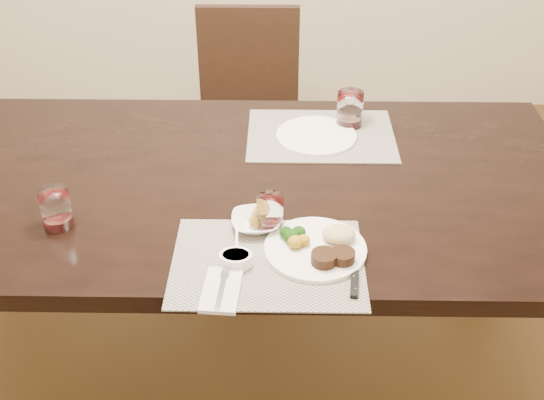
{
  "coord_description": "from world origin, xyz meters",
  "views": [
    {
      "loc": [
        0.14,
        -1.63,
        1.8
      ],
      "look_at": [
        0.12,
        -0.21,
        0.82
      ],
      "focal_mm": 45.0,
      "sensor_mm": 36.0,
      "label": 1
    }
  ],
  "objects_px": {
    "steak_knife": "(354,278)",
    "cracker_bowl": "(256,222)",
    "wine_glass_near": "(270,214)",
    "dinner_plate": "(320,247)",
    "far_plate": "(316,136)",
    "chair_far": "(248,108)"
  },
  "relations": [
    {
      "from": "chair_far",
      "to": "cracker_bowl",
      "type": "height_order",
      "value": "chair_far"
    },
    {
      "from": "dinner_plate",
      "to": "wine_glass_near",
      "type": "bearing_deg",
      "value": 140.1
    },
    {
      "from": "steak_knife",
      "to": "cracker_bowl",
      "type": "height_order",
      "value": "cracker_bowl"
    },
    {
      "from": "chair_far",
      "to": "wine_glass_near",
      "type": "distance_m",
      "value": 1.21
    },
    {
      "from": "cracker_bowl",
      "to": "wine_glass_near",
      "type": "height_order",
      "value": "wine_glass_near"
    },
    {
      "from": "steak_knife",
      "to": "wine_glass_near",
      "type": "bearing_deg",
      "value": 141.05
    },
    {
      "from": "dinner_plate",
      "to": "cracker_bowl",
      "type": "xyz_separation_m",
      "value": [
        -0.16,
        0.1,
        0.0
      ]
    },
    {
      "from": "steak_knife",
      "to": "cracker_bowl",
      "type": "xyz_separation_m",
      "value": [
        -0.23,
        0.2,
        0.01
      ]
    },
    {
      "from": "steak_knife",
      "to": "wine_glass_near",
      "type": "height_order",
      "value": "wine_glass_near"
    },
    {
      "from": "cracker_bowl",
      "to": "wine_glass_near",
      "type": "relative_size",
      "value": 1.48
    },
    {
      "from": "steak_knife",
      "to": "chair_far",
      "type": "bearing_deg",
      "value": 109.1
    },
    {
      "from": "far_plate",
      "to": "chair_far",
      "type": "bearing_deg",
      "value": 109.68
    },
    {
      "from": "dinner_plate",
      "to": "cracker_bowl",
      "type": "relative_size",
      "value": 1.83
    },
    {
      "from": "dinner_plate",
      "to": "steak_knife",
      "type": "distance_m",
      "value": 0.13
    },
    {
      "from": "wine_glass_near",
      "to": "far_plate",
      "type": "height_order",
      "value": "wine_glass_near"
    },
    {
      "from": "steak_knife",
      "to": "dinner_plate",
      "type": "bearing_deg",
      "value": 132.01
    },
    {
      "from": "chair_far",
      "to": "steak_knife",
      "type": "relative_size",
      "value": 4.33
    },
    {
      "from": "dinner_plate",
      "to": "wine_glass_near",
      "type": "relative_size",
      "value": 2.7
    },
    {
      "from": "steak_knife",
      "to": "cracker_bowl",
      "type": "bearing_deg",
      "value": 145.86
    },
    {
      "from": "cracker_bowl",
      "to": "far_plate",
      "type": "xyz_separation_m",
      "value": [
        0.17,
        0.47,
        -0.01
      ]
    },
    {
      "from": "cracker_bowl",
      "to": "wine_glass_near",
      "type": "xyz_separation_m",
      "value": [
        0.04,
        0.0,
        0.02
      ]
    },
    {
      "from": "chair_far",
      "to": "far_plate",
      "type": "height_order",
      "value": "chair_far"
    }
  ]
}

